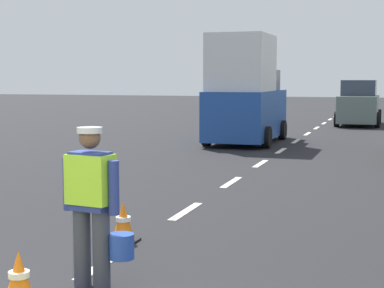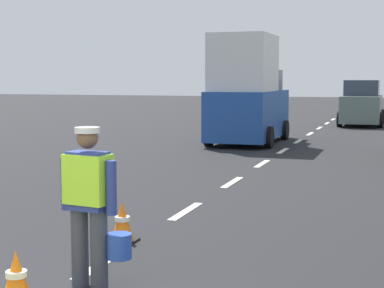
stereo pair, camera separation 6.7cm
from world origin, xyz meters
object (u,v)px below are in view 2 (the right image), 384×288
Objects in this scene: road_worker at (91,199)px; delivery_truck at (248,95)px; traffic_cone_far at (16,278)px; car_outgoing_far at (362,104)px; traffic_cone_near at (122,222)px.

road_worker is 0.36× the size of delivery_truck.
traffic_cone_far is (-0.44, -0.69, -0.66)m from road_worker.
delivery_truck is 10.06m from car_outgoing_far.
traffic_cone_near is at bearing -84.09° from delivery_truck.
delivery_truck is at bearing 95.03° from traffic_cone_far.
car_outgoing_far is at bearing 85.88° from traffic_cone_far.
traffic_cone_near is 2.46m from traffic_cone_far.
delivery_truck reaches higher than traffic_cone_far.
car_outgoing_far is at bearing 71.72° from delivery_truck.
car_outgoing_far reaches higher than traffic_cone_near.
delivery_truck is (-1.34, 12.92, 1.34)m from traffic_cone_near.
road_worker is 24.26m from car_outgoing_far.
car_outgoing_far is at bearing 85.39° from traffic_cone_near.
car_outgoing_far is at bearing 86.80° from road_worker.
car_outgoing_far is (1.80, 24.91, 0.69)m from traffic_cone_far.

